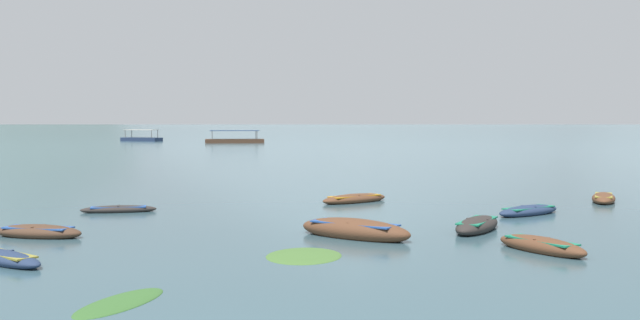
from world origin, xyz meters
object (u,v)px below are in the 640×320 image
at_px(rowboat_6, 604,198).
at_px(rowboat_7, 119,209).
at_px(rowboat_10, 4,258).
at_px(rowboat_8, 355,199).
at_px(rowboat_4, 355,230).
at_px(rowboat_9, 477,225).
at_px(rowboat_2, 541,246).
at_px(rowboat_0, 38,232).
at_px(rowboat_3, 529,211).
at_px(ferry_2, 141,139).
at_px(ferry_1, 234,141).

xyz_separation_m(rowboat_6, rowboat_7, (-22.75, -4.58, -0.05)).
bearing_deg(rowboat_10, rowboat_6, 34.98).
bearing_deg(rowboat_8, rowboat_10, -123.80).
relative_size(rowboat_4, rowboat_9, 1.14).
xyz_separation_m(rowboat_2, rowboat_4, (-5.63, 2.53, 0.07)).
distance_m(rowboat_0, rowboat_4, 10.87).
height_order(rowboat_4, rowboat_10, rowboat_4).
height_order(rowboat_3, rowboat_4, rowboat_4).
height_order(rowboat_9, rowboat_10, rowboat_9).
relative_size(rowboat_2, rowboat_4, 0.76).
bearing_deg(rowboat_4, rowboat_9, 20.12).
height_order(rowboat_4, rowboat_7, rowboat_4).
xyz_separation_m(rowboat_2, ferry_2, (-45.87, 121.85, 0.27)).
bearing_deg(rowboat_10, rowboat_0, 101.51).
height_order(rowboat_0, rowboat_3, rowboat_0).
bearing_deg(rowboat_8, rowboat_9, -64.81).
height_order(rowboat_3, rowboat_10, rowboat_3).
xyz_separation_m(rowboat_7, ferry_2, (-30.09, 112.77, 0.33)).
height_order(rowboat_6, rowboat_9, rowboat_9).
height_order(ferry_1, ferry_2, same).
height_order(rowboat_7, ferry_2, ferry_2).
distance_m(rowboat_0, rowboat_9, 15.47).
xyz_separation_m(rowboat_4, rowboat_10, (-9.95, -4.63, -0.11)).
bearing_deg(rowboat_8, rowboat_4, -91.44).
bearing_deg(rowboat_3, rowboat_0, -161.05).
xyz_separation_m(rowboat_4, ferry_1, (-19.53, 107.08, 0.19)).
relative_size(rowboat_0, rowboat_8, 0.91).
height_order(rowboat_6, ferry_2, ferry_2).
relative_size(rowboat_3, ferry_1, 0.31).
height_order(rowboat_9, ferry_2, ferry_2).
relative_size(rowboat_0, rowboat_7, 1.02).
bearing_deg(rowboat_10, rowboat_4, 24.94).
bearing_deg(rowboat_4, rowboat_0, -179.22).
bearing_deg(rowboat_3, ferry_2, 112.91).
height_order(rowboat_0, rowboat_6, rowboat_6).
bearing_deg(rowboat_4, rowboat_6, 41.52).
xyz_separation_m(rowboat_0, rowboat_2, (16.49, -2.38, 0.01)).
xyz_separation_m(rowboat_9, rowboat_10, (-14.45, -6.28, -0.05)).
height_order(rowboat_2, rowboat_6, rowboat_2).
xyz_separation_m(rowboat_3, ferry_1, (-27.11, 100.90, 0.29)).
bearing_deg(rowboat_6, rowboat_0, -154.29).
bearing_deg(rowboat_9, ferry_2, 110.82).
bearing_deg(rowboat_4, rowboat_3, 39.23).
distance_m(rowboat_6, rowboat_9, 12.48).
distance_m(rowboat_2, rowboat_8, 14.21).
xyz_separation_m(rowboat_0, ferry_2, (-29.38, 119.48, 0.28)).
distance_m(rowboat_4, rowboat_7, 12.09).
bearing_deg(rowboat_8, rowboat_3, -31.35).
distance_m(rowboat_2, rowboat_7, 18.21).
distance_m(rowboat_7, ferry_1, 100.96).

